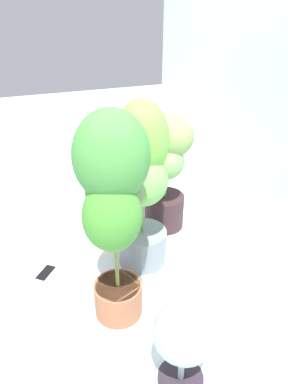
# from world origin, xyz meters

# --- Properties ---
(ground_plane) EXTENTS (8.00, 8.00, 0.00)m
(ground_plane) POSITION_xyz_m (0.00, 0.00, 0.00)
(ground_plane) COLOR silver
(ground_plane) RESTS_ON ground
(potted_plant_back_left) EXTENTS (0.42, 0.41, 0.74)m
(potted_plant_back_left) POSITION_xyz_m (-0.31, 0.34, 0.44)
(potted_plant_back_left) COLOR #331F22
(potted_plant_back_left) RESTS_ON ground
(potted_plant_front_right) EXTENTS (0.41, 0.36, 0.98)m
(potted_plant_front_right) POSITION_xyz_m (0.27, -0.13, 0.62)
(potted_plant_front_right) COLOR #975839
(potted_plant_front_right) RESTS_ON ground
(potted_plant_center) EXTENTS (0.40, 0.31, 0.92)m
(potted_plant_center) POSITION_xyz_m (-0.03, 0.10, 0.53)
(potted_plant_center) COLOR slate
(potted_plant_center) RESTS_ON ground
(cell_phone) EXTENTS (0.16, 0.15, 0.01)m
(cell_phone) POSITION_xyz_m (-0.10, -0.43, 0.00)
(cell_phone) COLOR white
(cell_phone) RESTS_ON ground
(floor_fan) EXTENTS (0.25, 0.25, 0.40)m
(floor_fan) POSITION_xyz_m (0.70, 0.00, 0.26)
(floor_fan) COLOR #281F28
(floor_fan) RESTS_ON ground
(nutrient_bottle) EXTENTS (0.07, 0.07, 0.21)m
(nutrient_bottle) POSITION_xyz_m (-0.25, -0.06, 0.10)
(nutrient_bottle) COLOR #C5602B
(nutrient_bottle) RESTS_ON ground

